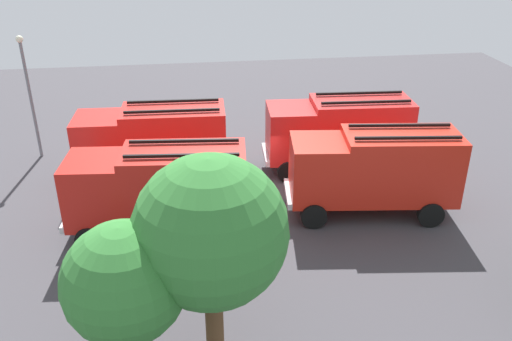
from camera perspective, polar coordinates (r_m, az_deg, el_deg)
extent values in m
plane|color=#423F44|center=(24.98, 0.00, -2.88)|extent=(48.87, 48.87, 0.00)
cube|color=red|center=(26.67, 3.61, 4.03)|extent=(2.34, 2.62, 2.60)
cube|color=#8C9EAD|center=(26.43, 1.37, 4.60)|extent=(0.20, 2.13, 1.46)
cube|color=red|center=(27.32, 10.93, 4.48)|extent=(4.94, 2.77, 2.90)
cube|color=black|center=(26.16, 11.60, 7.11)|extent=(4.32, 0.37, 0.12)
cube|color=black|center=(27.42, 10.85, 8.06)|extent=(4.32, 0.37, 0.12)
cube|color=silver|center=(26.99, 1.02, 1.70)|extent=(0.34, 2.38, 0.28)
cylinder|color=black|center=(26.20, 3.44, -0.11)|extent=(1.12, 0.41, 1.10)
cylinder|color=black|center=(28.35, 2.79, 2.03)|extent=(1.12, 0.41, 1.10)
cylinder|color=black|center=(27.28, 13.69, 0.26)|extent=(1.12, 0.41, 1.10)
cylinder|color=black|center=(29.35, 12.34, 2.30)|extent=(1.12, 0.41, 1.10)
cube|color=red|center=(26.47, -16.16, 2.83)|extent=(2.30, 2.59, 2.60)
cube|color=#8C9EAD|center=(26.58, -18.46, 3.32)|extent=(0.16, 2.13, 1.46)
cube|color=red|center=(25.98, -8.60, 3.52)|extent=(4.90, 2.69, 2.90)
cube|color=black|center=(24.78, -8.89, 6.26)|extent=(4.32, 0.29, 0.12)
cube|color=black|center=(26.07, -8.77, 7.28)|extent=(4.32, 0.29, 0.12)
cube|color=silver|center=(27.18, -18.34, 0.47)|extent=(0.29, 2.38, 0.28)
cylinder|color=black|center=(26.08, -16.58, -1.36)|extent=(1.11, 0.39, 1.10)
cylinder|color=black|center=(28.20, -15.79, 0.88)|extent=(1.11, 0.39, 1.10)
cylinder|color=black|center=(25.56, -5.76, -0.91)|extent=(1.11, 0.39, 1.10)
cylinder|color=black|center=(27.72, -5.80, 1.34)|extent=(1.11, 0.39, 1.10)
cube|color=red|center=(22.96, 6.47, 0.09)|extent=(2.48, 2.74, 2.60)
cube|color=#8C9EAD|center=(22.71, 3.88, 0.77)|extent=(0.33, 2.12, 1.46)
cube|color=red|center=(23.61, 14.93, 0.49)|extent=(5.06, 3.04, 2.90)
cube|color=black|center=(22.39, 15.83, 3.35)|extent=(4.30, 0.62, 0.12)
cube|color=black|center=(23.61, 14.95, 4.65)|extent=(4.30, 0.62, 0.12)
cube|color=silver|center=(23.36, 3.40, -2.47)|extent=(0.47, 2.38, 0.28)
cylinder|color=black|center=(22.63, 6.14, -4.78)|extent=(1.13, 0.48, 1.10)
cylinder|color=black|center=(24.70, 5.49, -1.92)|extent=(1.13, 0.48, 1.10)
cylinder|color=black|center=(23.74, 17.99, -4.45)|extent=(1.13, 0.48, 1.10)
cylinder|color=black|center=(25.72, 16.40, -1.74)|extent=(1.13, 0.48, 1.10)
cube|color=red|center=(22.14, -16.54, -1.94)|extent=(2.42, 2.69, 2.60)
cube|color=#8C9EAD|center=(22.29, -19.26, -1.27)|extent=(0.27, 2.12, 1.46)
cube|color=red|center=(21.48, -7.50, -1.45)|extent=(5.01, 2.93, 2.90)
cube|color=black|center=(20.18, -7.90, 1.59)|extent=(4.31, 0.52, 0.12)
cube|color=black|center=(21.44, -7.61, 3.12)|extent=(4.31, 0.52, 0.12)
cube|color=silver|center=(23.01, -19.08, -4.51)|extent=(0.42, 2.38, 0.28)
cylinder|color=black|center=(21.95, -17.20, -7.00)|extent=(1.13, 0.45, 1.10)
cylinder|color=black|center=(23.94, -15.93, -3.87)|extent=(1.13, 0.45, 1.10)
cylinder|color=black|center=(21.23, -4.22, -6.97)|extent=(1.13, 0.45, 1.10)
cylinder|color=black|center=(23.28, -4.10, -3.74)|extent=(1.13, 0.45, 1.10)
cylinder|color=black|center=(29.35, 4.06, 2.60)|extent=(0.16, 0.16, 0.84)
cylinder|color=black|center=(29.38, 4.47, 2.61)|extent=(0.16, 0.16, 0.84)
cube|color=#B7140F|center=(29.06, 4.32, 4.03)|extent=(0.43, 0.26, 0.73)
sphere|color=#9E704C|center=(28.88, 4.35, 4.92)|extent=(0.24, 0.24, 0.24)
cylinder|color=#B7140F|center=(28.84, 4.36, 5.10)|extent=(0.30, 0.30, 0.07)
cylinder|color=black|center=(31.27, 10.98, 3.61)|extent=(0.16, 0.16, 0.76)
cylinder|color=black|center=(31.37, 11.31, 3.65)|extent=(0.16, 0.16, 0.76)
cube|color=gold|center=(31.06, 11.26, 4.84)|extent=(0.46, 0.32, 0.66)
sphere|color=#9E704C|center=(30.91, 11.33, 5.59)|extent=(0.21, 0.21, 0.21)
cylinder|color=gold|center=(30.88, 11.34, 5.74)|extent=(0.27, 0.27, 0.06)
cylinder|color=black|center=(29.11, -11.51, 1.84)|extent=(0.16, 0.16, 0.78)
cylinder|color=black|center=(28.92, -11.55, 1.67)|extent=(0.16, 0.16, 0.78)
cube|color=orange|center=(28.73, -11.66, 3.07)|extent=(0.27, 0.44, 0.68)
sphere|color=tan|center=(28.56, -11.74, 3.90)|extent=(0.22, 0.22, 0.22)
cylinder|color=orange|center=(28.53, -11.75, 4.06)|extent=(0.28, 0.28, 0.07)
cylinder|color=black|center=(20.44, -15.60, -10.08)|extent=(0.16, 0.16, 0.75)
cylinder|color=black|center=(20.38, -16.15, -10.27)|extent=(0.16, 0.16, 0.75)
cube|color=gold|center=(20.01, -16.12, -8.55)|extent=(0.48, 0.42, 0.65)
sphere|color=beige|center=(19.78, -16.28, -7.52)|extent=(0.21, 0.21, 0.21)
cylinder|color=gold|center=(19.73, -16.31, -7.31)|extent=(0.27, 0.27, 0.06)
cylinder|color=black|center=(20.64, -3.43, -8.56)|extent=(0.16, 0.16, 0.78)
cylinder|color=black|center=(20.81, -3.51, -8.23)|extent=(0.16, 0.16, 0.78)
cube|color=black|center=(20.32, -3.53, -6.71)|extent=(0.26, 0.43, 0.68)
sphere|color=#9E704C|center=(20.08, -3.56, -5.63)|extent=(0.22, 0.22, 0.22)
cylinder|color=black|center=(20.04, -3.57, -5.42)|extent=(0.27, 0.27, 0.07)
cylinder|color=brown|center=(16.24, -4.42, -15.69)|extent=(0.53, 0.53, 2.63)
sphere|color=#337A33|center=(14.36, -4.84, -6.42)|extent=(4.21, 4.21, 4.21)
sphere|color=#337A33|center=(14.53, -13.71, -11.43)|extent=(3.28, 3.28, 3.28)
cone|color=#F2600C|center=(28.45, -5.32, 1.51)|extent=(0.43, 0.43, 0.62)
cylinder|color=slate|center=(30.31, -22.67, 6.71)|extent=(0.16, 0.16, 6.11)
sphere|color=#F2EFCC|center=(29.50, -23.77, 12.61)|extent=(0.36, 0.36, 0.36)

